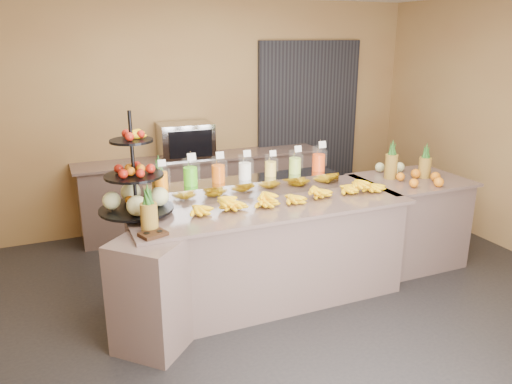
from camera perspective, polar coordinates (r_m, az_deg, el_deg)
ground at (r=4.61m, az=2.77°, el=-13.26°), size 6.00×6.00×0.00m
room_envelope at (r=4.78m, az=0.98°, el=11.72°), size 6.04×5.02×2.82m
buffet_counter at (r=4.56m, az=0.11°, el=-6.98°), size 2.75×1.25×0.93m
right_counter at (r=5.58m, az=16.94°, el=-3.11°), size 1.08×0.88×0.93m
back_ledge at (r=6.35m, az=-6.02°, el=0.04°), size 3.10×0.55×0.93m
pitcher_tray at (r=4.65m, az=-1.26°, el=0.62°), size 1.85×0.30×0.15m
juice_pitcher_orange_a at (r=4.39m, az=-10.77°, el=1.58°), size 0.12×0.12×0.28m
juice_pitcher_green at (r=4.44m, az=-7.51°, el=2.09°), size 0.13×0.13×0.31m
juice_pitcher_orange_b at (r=4.52m, az=-4.34°, el=2.40°), size 0.13×0.13×0.30m
juice_pitcher_milk at (r=4.61m, az=-1.27°, el=2.69°), size 0.12×0.13×0.29m
juice_pitcher_lemon at (r=4.71m, az=1.67°, el=2.90°), size 0.11×0.12×0.27m
juice_pitcher_lime at (r=4.82m, az=4.48°, el=3.29°), size 0.12×0.12×0.29m
juice_pitcher_orange_c at (r=4.94m, az=7.17°, el=3.65°), size 0.13×0.14×0.32m
banana_heap at (r=4.48m, az=3.91°, el=-0.17°), size 1.93×0.17×0.16m
fruit_stand at (r=4.20m, az=-13.13°, el=0.39°), size 0.64×0.64×0.86m
condiment_caddy at (r=3.78m, az=-11.67°, el=-4.73°), size 0.23×0.20×0.03m
pineapple_left_a at (r=3.84m, az=-12.13°, el=-2.43°), size 0.13×0.13×0.38m
pineapple_left_b at (r=4.56m, az=-10.94°, el=1.02°), size 0.14×0.14×0.42m
right_fruit_pile at (r=5.35m, az=17.49°, el=2.09°), size 0.48×0.46×0.26m
oven_warmer at (r=6.13m, az=-8.06°, el=5.86°), size 0.65×0.47×0.43m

